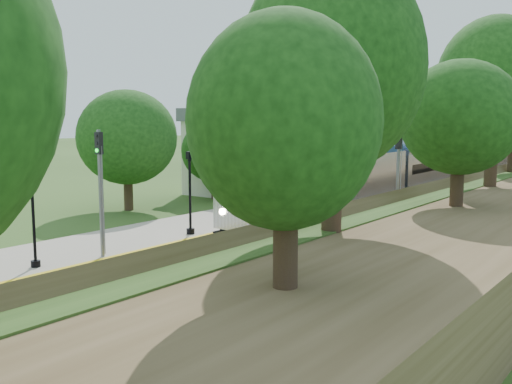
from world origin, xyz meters
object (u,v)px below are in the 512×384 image
Objects in this scene: lamppost_far at (190,197)px; signal_farside at (398,172)px; signal_platform at (100,179)px; station_building at (235,151)px; signal_gantry at (498,139)px; train at (499,155)px; lamppost_mid at (34,225)px.

signal_farside is at bearing 37.41° from lamppost_far.
signal_platform is at bearing -86.43° from lamppost_far.
station_building is at bearing 154.32° from signal_farside.
signal_gantry is 1.37× the size of signal_platform.
signal_farside is at bearing 56.63° from signal_platform.
station_building is 20.13m from lamppost_far.
train is at bearing 87.18° from signal_platform.
signal_gantry is 1.75× the size of lamppost_far.
signal_gantry is at bearing 83.68° from signal_platform.
signal_farside reaches higher than train.
signal_farside is (9.10, 13.82, -0.17)m from signal_platform.
lamppost_far is at bearing -142.59° from signal_farside.
lamppost_far reaches higher than train.
station_building is at bearing 115.25° from signal_platform.
station_building is 2.01× the size of lamppost_mid.
signal_platform is (0.41, -6.54, 1.63)m from lamppost_far.
lamppost_far is at bearing -97.84° from signal_gantry.
signal_farside reaches higher than lamppost_far.
lamppost_far is (-3.31, -52.34, 0.11)m from train.
station_building reaches higher than lamppost_far.
station_building reaches higher than train.
station_building is 1.79× the size of lamppost_far.
lamppost_far is at bearing 87.76° from lamppost_mid.
signal_farside reaches higher than signal_gantry.
lamppost_far reaches higher than lamppost_mid.
signal_platform reaches higher than lamppost_far.
station_building is 26.01m from signal_platform.
signal_platform is (11.10, -23.53, 0.07)m from station_building.
train is at bearing 103.41° from signal_gantry.
signal_farside is at bearing 59.70° from lamppost_mid.
signal_farside is (6.20, -45.07, 1.57)m from train.
signal_farside is at bearing -25.68° from station_building.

